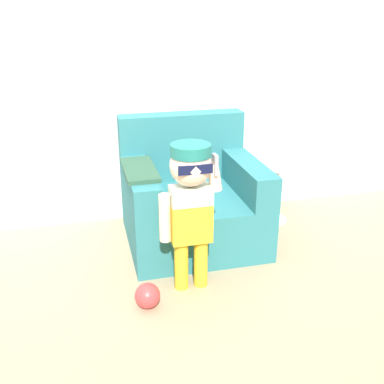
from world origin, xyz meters
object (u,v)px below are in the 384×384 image
Objects in this scene: toy_ball at (147,296)px; side_table at (275,187)px; armchair at (191,200)px; person_child at (190,196)px.

side_table is at bearing 37.44° from toy_ball.
armchair is 1.01m from toy_ball.
armchair is 0.81m from side_table.
side_table is 1.64m from toy_ball.
toy_ball is (-0.32, -0.16, -0.59)m from person_child.
person_child is at bearing 26.32° from toy_ball.
person_child is 1.32m from side_table.
armchair is 1.05× the size of person_child.
side_table is (0.97, 0.83, -0.35)m from person_child.
person_child is 1.88× the size of side_table.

